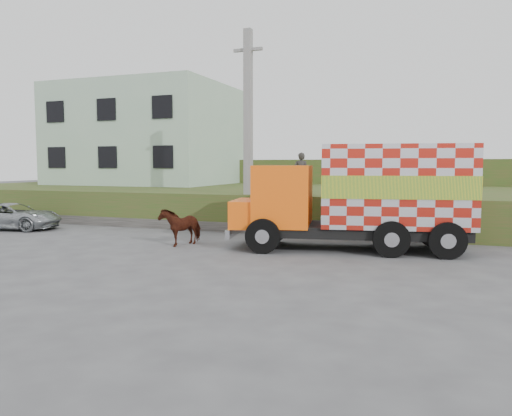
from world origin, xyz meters
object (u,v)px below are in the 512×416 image
at_px(cow, 181,226).
at_px(suv, 13,216).
at_px(cargo_truck, 362,196).
at_px(pedestrian, 301,173).
at_px(utility_pole, 248,130).

bearing_deg(cow, suv, -169.21).
xyz_separation_m(cargo_truck, pedestrian, (-3.18, 4.42, 0.65)).
relative_size(cargo_truck, cow, 5.16).
bearing_deg(suv, pedestrian, -81.90).
bearing_deg(cargo_truck, utility_pole, 139.12).
xyz_separation_m(utility_pole, pedestrian, (1.79, 1.51, -1.73)).
bearing_deg(suv, utility_pole, -86.33).
relative_size(suv, pedestrian, 2.32).
height_order(utility_pole, cargo_truck, utility_pole).
xyz_separation_m(utility_pole, cow, (-0.91, -3.94, -3.45)).
distance_m(cargo_truck, suv, 14.45).
relative_size(utility_pole, pedestrian, 4.71).
bearing_deg(pedestrian, suv, 13.09).
bearing_deg(suv, cargo_truck, -103.37).
distance_m(cargo_truck, cow, 6.06).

